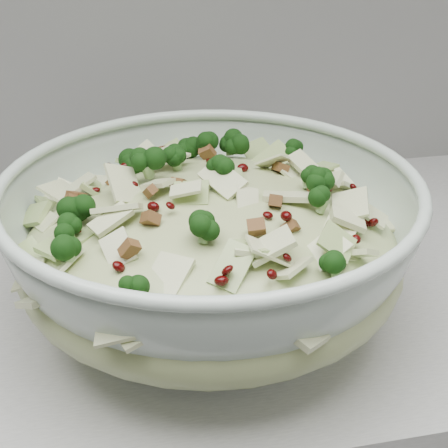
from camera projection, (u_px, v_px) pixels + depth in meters
mixing_bowl at (211, 248)px, 0.64m from camera, size 0.43×0.43×0.17m
salad at (211, 224)px, 0.62m from camera, size 0.44×0.44×0.17m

